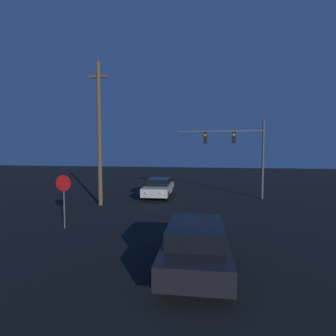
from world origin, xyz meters
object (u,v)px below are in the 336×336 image
at_px(car_far, 159,187).
at_px(stop_sign, 64,191).
at_px(car_near, 196,243).
at_px(traffic_signal_mast, 239,146).
at_px(utility_pole, 99,133).

distance_m(car_far, stop_sign, 9.49).
height_order(car_near, stop_sign, stop_sign).
bearing_deg(traffic_signal_mast, stop_sign, -131.49).
bearing_deg(utility_pole, traffic_signal_mast, 25.88).
bearing_deg(stop_sign, traffic_signal_mast, 48.51).
height_order(car_far, traffic_signal_mast, traffic_signal_mast).
xyz_separation_m(car_far, stop_sign, (-2.63, -9.06, 1.01)).
distance_m(car_near, stop_sign, 7.25).
height_order(car_near, utility_pole, utility_pole).
relative_size(car_near, stop_sign, 1.90).
bearing_deg(stop_sign, utility_pole, 96.86).
bearing_deg(traffic_signal_mast, car_near, -100.17).
xyz_separation_m(car_near, utility_pole, (-7.12, 8.49, 4.12)).
xyz_separation_m(car_far, traffic_signal_mast, (6.19, 0.91, 3.28)).
distance_m(stop_sign, utility_pole, 6.25).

